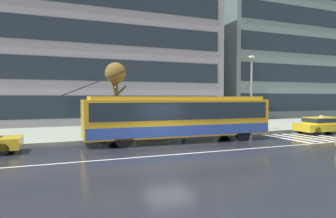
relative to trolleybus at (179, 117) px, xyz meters
name	(u,v)px	position (x,y,z in m)	size (l,w,h in m)	color
ground_plane	(169,150)	(-1.74, -2.66, -1.57)	(160.00, 160.00, 0.00)	#20232A
sidewalk_slab	(126,131)	(-1.74, 6.60, -1.50)	(80.00, 10.00, 0.14)	gray
crosswalk_stripe_edge_near	(286,139)	(7.18, -1.53, -1.57)	(0.44, 4.40, 0.01)	beige
crosswalk_stripe_inner_a	(296,138)	(8.08, -1.53, -1.57)	(0.44, 4.40, 0.01)	beige
crosswalk_stripe_center	(306,137)	(8.98, -1.53, -1.57)	(0.44, 4.40, 0.01)	beige
crosswalk_stripe_inner_b	(315,137)	(9.88, -1.53, -1.57)	(0.44, 4.40, 0.01)	beige
crosswalk_stripe_edge_far	(325,136)	(10.78, -1.53, -1.57)	(0.44, 4.40, 0.01)	beige
lane_centre_line	(179,154)	(-1.74, -3.86, -1.57)	(72.00, 0.14, 0.01)	silver
trolleybus	(179,117)	(0.00, 0.00, 0.00)	(12.91, 2.94, 4.80)	gold
taxi_ahead_of_bus	(322,124)	(12.03, -0.26, -0.87)	(4.41, 2.00, 1.39)	yellow
bus_shelter	(153,106)	(-0.31, 3.99, 0.58)	(3.65, 1.80, 2.67)	gray
pedestrian_at_shelter	(139,113)	(-2.00, 2.10, 0.19)	(1.58, 1.58, 1.96)	#455751
pedestrian_approaching_curb	(101,115)	(-4.50, 2.16, 0.07)	(1.20, 1.20, 1.92)	#5A5754
pedestrian_walking_past	(184,112)	(2.00, 3.52, 0.11)	(1.39, 1.39, 1.92)	black
pedestrian_waiting_by_pole	(214,111)	(4.62, 3.56, 0.15)	(1.06, 1.06, 1.99)	#4A5342
street_lamp	(251,86)	(7.47, 2.53, 2.14)	(0.60, 0.32, 5.96)	gray
street_tree_bare	(116,77)	(-3.18, 3.83, 2.62)	(1.53, 1.89, 5.11)	brown
office_tower_corner_left	(89,45)	(-3.11, 19.09, 7.37)	(27.58, 15.68, 17.86)	#97929E
office_tower_corner_right	(262,52)	(23.77, 21.11, 8.34)	(20.43, 15.55, 19.81)	gray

